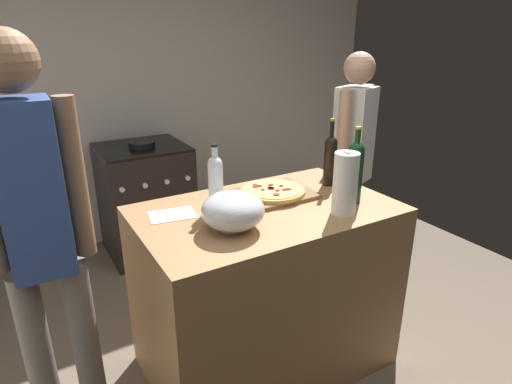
# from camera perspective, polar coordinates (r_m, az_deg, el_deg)

# --- Properties ---
(ground_plane) EXTENTS (4.41, 3.23, 0.02)m
(ground_plane) POSITION_cam_1_polar(r_m,az_deg,el_deg) (3.04, -3.83, -14.11)
(ground_plane) COLOR #6B5B4C
(kitchen_wall_rear) EXTENTS (4.41, 0.10, 2.60)m
(kitchen_wall_rear) POSITION_cam_1_polar(r_m,az_deg,el_deg) (3.79, -14.02, 13.75)
(kitchen_wall_rear) COLOR #BCB7AD
(kitchen_wall_rear) RESTS_ON ground_plane
(counter) EXTENTS (1.24, 0.77, 0.92)m
(counter) POSITION_cam_1_polar(r_m,az_deg,el_deg) (2.28, 1.31, -12.87)
(counter) COLOR #9E7247
(counter) RESTS_ON ground_plane
(cutting_board) EXTENTS (0.40, 0.32, 0.02)m
(cutting_board) POSITION_cam_1_polar(r_m,az_deg,el_deg) (2.21, 2.26, -0.29)
(cutting_board) COLOR brown
(cutting_board) RESTS_ON counter
(pizza) EXTENTS (0.33, 0.33, 0.03)m
(pizza) POSITION_cam_1_polar(r_m,az_deg,el_deg) (2.20, 2.26, 0.22)
(pizza) COLOR tan
(pizza) RESTS_ON cutting_board
(mixing_bowl) EXTENTS (0.27, 0.27, 0.17)m
(mixing_bowl) POSITION_cam_1_polar(r_m,az_deg,el_deg) (1.82, -3.12, -2.51)
(mixing_bowl) COLOR #B2B2B7
(mixing_bowl) RESTS_ON counter
(paper_towel_roll) EXTENTS (0.11, 0.11, 0.30)m
(paper_towel_roll) POSITION_cam_1_polar(r_m,az_deg,el_deg) (1.99, 11.84, 1.06)
(paper_towel_roll) COLOR white
(paper_towel_roll) RESTS_ON counter
(wine_bottle_clear) EXTENTS (0.07, 0.07, 0.37)m
(wine_bottle_clear) POSITION_cam_1_polar(r_m,az_deg,el_deg) (2.36, 9.90, 4.46)
(wine_bottle_clear) COLOR black
(wine_bottle_clear) RESTS_ON counter
(wine_bottle_dark) EXTENTS (0.07, 0.07, 0.32)m
(wine_bottle_dark) POSITION_cam_1_polar(r_m,az_deg,el_deg) (2.01, -5.43, 1.55)
(wine_bottle_dark) COLOR silver
(wine_bottle_dark) RESTS_ON counter
(wine_bottle_amber) EXTENTS (0.08, 0.08, 0.38)m
(wine_bottle_amber) POSITION_cam_1_polar(r_m,az_deg,el_deg) (2.13, 13.10, 2.95)
(wine_bottle_amber) COLOR #143819
(wine_bottle_amber) RESTS_ON counter
(recipe_sheet) EXTENTS (0.23, 0.18, 0.00)m
(recipe_sheet) POSITION_cam_1_polar(r_m,az_deg,el_deg) (2.02, -11.15, -3.01)
(recipe_sheet) COLOR white
(recipe_sheet) RESTS_ON counter
(stove) EXTENTS (0.66, 0.63, 0.93)m
(stove) POSITION_cam_1_polar(r_m,az_deg,el_deg) (3.55, -14.49, -0.97)
(stove) COLOR black
(stove) RESTS_ON ground_plane
(person_in_stripes) EXTENTS (0.38, 0.21, 1.74)m
(person_in_stripes) POSITION_cam_1_polar(r_m,az_deg,el_deg) (1.79, -26.93, -5.17)
(person_in_stripes) COLOR slate
(person_in_stripes) RESTS_ON ground_plane
(person_in_red) EXTENTS (0.37, 0.27, 1.61)m
(person_in_red) POSITION_cam_1_polar(r_m,az_deg,el_deg) (2.86, 12.69, 4.06)
(person_in_red) COLOR #383D4C
(person_in_red) RESTS_ON ground_plane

